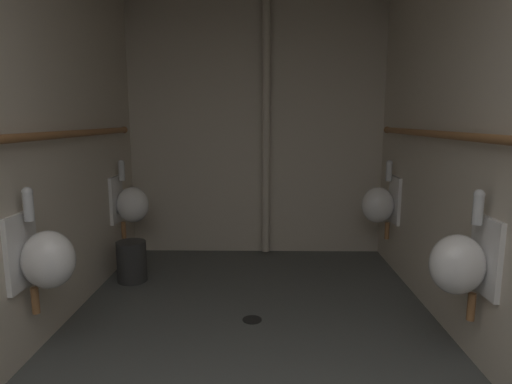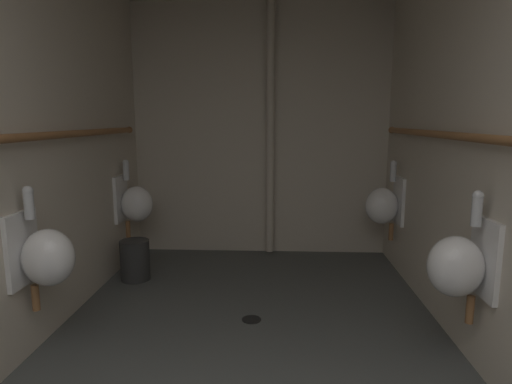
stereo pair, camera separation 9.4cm
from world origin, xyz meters
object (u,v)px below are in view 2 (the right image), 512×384
at_px(urinal_left_mid, 45,256).
at_px(urinal_right_far, 384,205).
at_px(waste_bin, 135,260).
at_px(standpipe_back_wall, 270,131).
at_px(floor_drain, 252,319).
at_px(urinal_right_mid, 460,264).
at_px(urinal_left_far, 135,203).

distance_m(urinal_left_mid, urinal_right_far, 2.87).
bearing_deg(waste_bin, standpipe_back_wall, 34.50).
bearing_deg(floor_drain, standpipe_back_wall, 86.34).
relative_size(urinal_left_mid, urinal_right_far, 1.00).
height_order(urinal_right_far, waste_bin, urinal_right_far).
bearing_deg(urinal_left_mid, urinal_right_mid, -1.06).
distance_m(urinal_left_far, floor_drain, 1.72).
bearing_deg(urinal_right_mid, waste_bin, 149.74).
distance_m(urinal_right_mid, standpipe_back_wall, 2.49).
height_order(urinal_left_far, floor_drain, urinal_left_far).
relative_size(floor_drain, waste_bin, 0.39).
bearing_deg(urinal_right_mid, floor_drain, 153.73).
bearing_deg(urinal_right_far, standpipe_back_wall, 156.67).
bearing_deg(floor_drain, waste_bin, 145.79).
height_order(urinal_left_mid, waste_bin, urinal_left_mid).
height_order(urinal_right_mid, waste_bin, urinal_right_mid).
xyz_separation_m(standpipe_back_wall, floor_drain, (-0.10, -1.56, -1.30)).
relative_size(urinal_left_far, floor_drain, 5.39).
bearing_deg(urinal_left_mid, floor_drain, 24.38).
distance_m(urinal_left_mid, standpipe_back_wall, 2.55).
xyz_separation_m(standpipe_back_wall, waste_bin, (-1.19, -0.82, -1.12)).
relative_size(urinal_left_far, urinal_right_far, 1.00).
bearing_deg(standpipe_back_wall, waste_bin, -145.50).
xyz_separation_m(urinal_left_far, floor_drain, (1.19, -1.08, -0.63)).
height_order(urinal_left_far, standpipe_back_wall, standpipe_back_wall).
bearing_deg(urinal_right_mid, standpipe_back_wall, 116.66).
bearing_deg(urinal_left_mid, urinal_left_far, 90.00).
height_order(urinal_left_mid, urinal_left_far, same).
xyz_separation_m(urinal_left_far, urinal_right_far, (2.36, 0.02, 0.00)).
bearing_deg(urinal_right_mid, urinal_right_far, 90.00).
bearing_deg(floor_drain, urinal_right_mid, -26.27).
relative_size(urinal_left_far, standpipe_back_wall, 0.30).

